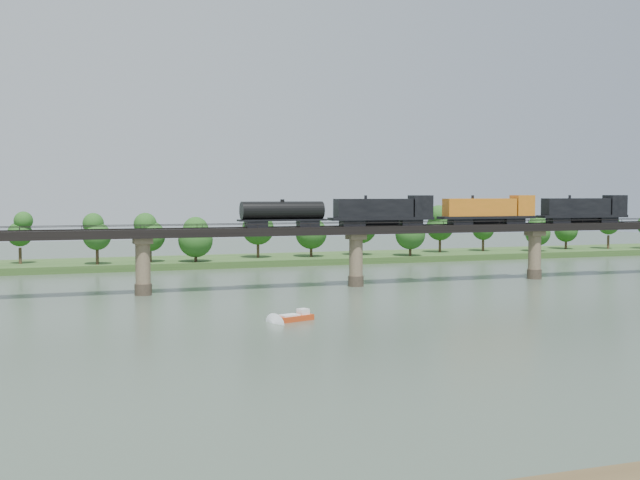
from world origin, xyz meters
name	(u,v)px	position (x,y,z in m)	size (l,w,h in m)	color
ground	(428,307)	(0.00, 0.00, 0.00)	(400.00, 400.00, 0.00)	#364538
far_bank	(275,260)	(0.00, 85.00, 0.80)	(300.00, 24.00, 1.60)	#2B4B1E
bridge	(356,258)	(0.00, 30.00, 5.46)	(236.00, 30.00, 11.50)	#473A2D
bridge_superstructure	(356,225)	(0.00, 30.00, 11.79)	(220.00, 4.90, 0.75)	black
far_treeline	(248,230)	(-8.21, 80.52, 8.83)	(289.06, 17.54, 13.60)	#382619
freight_train	(454,211)	(20.98, 30.00, 14.30)	(85.21, 3.32, 5.87)	black
motorboat	(295,317)	(-23.67, -5.64, 0.53)	(5.92, 3.77, 1.56)	#BE3C15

